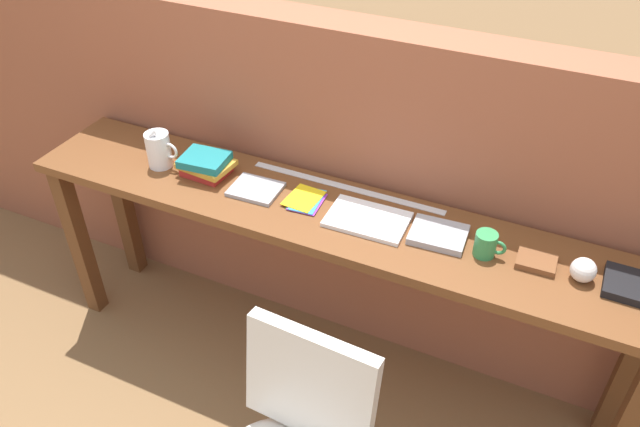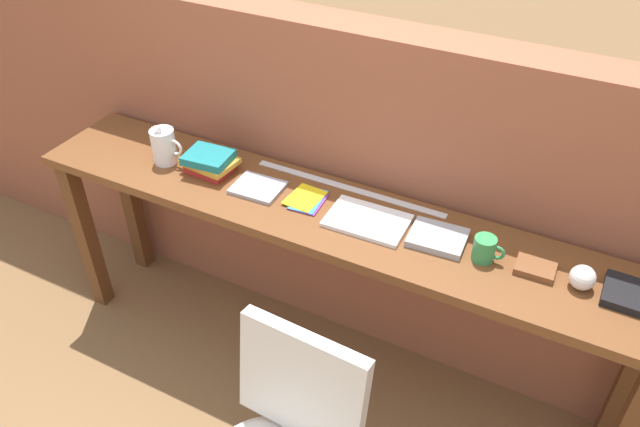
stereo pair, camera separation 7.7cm
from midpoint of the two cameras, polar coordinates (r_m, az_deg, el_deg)
The scene contains 14 objects.
ground_plane at distance 2.81m, azimuth -1.63°, elevation -17.62°, with size 40.00×40.00×0.00m, color brown.
brick_wall_back at distance 2.68m, azimuth 4.65°, elevation 1.82°, with size 6.00×0.20×1.48m, color #935138.
sideboard at distance 2.44m, azimuth 1.45°, elevation -2.35°, with size 2.50×0.44×0.88m.
pitcher_white at distance 2.66m, azimuth -13.26°, elevation 6.03°, with size 0.14×0.10×0.18m.
book_stack_leftmost at distance 2.57m, azimuth -9.22°, elevation 4.67°, with size 0.22×0.18×0.09m.
magazine_cycling at distance 2.46m, azimuth -4.82°, elevation 2.36°, with size 0.19×0.16×0.02m, color #9E9EA3.
pamphlet_pile_colourful at distance 2.40m, azimuth -0.28°, elevation 1.29°, with size 0.15×0.18×0.01m.
book_open_centre at distance 2.30m, azimuth 5.31°, elevation -0.66°, with size 0.30×0.20×0.02m, color white.
book_grey_hardcover at distance 2.25m, azimuth 11.67°, elevation -2.20°, with size 0.20×0.16×0.03m, color #9E9EA3.
mug at distance 2.19m, azimuth 15.82°, elevation -3.16°, with size 0.11×0.08×0.09m.
leather_journal_brown at distance 2.22m, azimuth 20.04°, elevation -4.72°, with size 0.13×0.10×0.02m, color brown.
sports_ball_small at distance 2.19m, azimuth 23.81°, elevation -5.39°, with size 0.08×0.08×0.08m, color silver.
book_repair_rightmost at distance 2.24m, azimuth 27.76°, elevation -6.75°, with size 0.19×0.16×0.03m, color black.
ruler_metal_back_edge at distance 2.47m, azimuth 3.48°, elevation 2.34°, with size 0.81×0.03×0.00m, color silver.
Camera 2 is at (0.84, -1.37, 2.30)m, focal length 35.00 mm.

